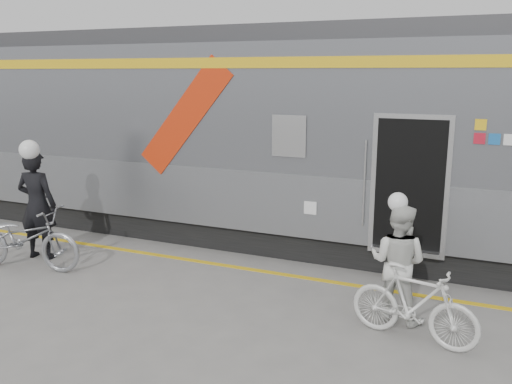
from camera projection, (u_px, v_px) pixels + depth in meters
The scene contains 9 objects.
ground at pixel (183, 321), 7.33m from camera, with size 90.00×90.00×0.00m, color slate.
train at pixel (306, 137), 10.52m from camera, with size 24.00×3.17×4.10m.
safety_strip at pixel (248, 269), 9.26m from camera, with size 24.00×0.12×0.01m, color gold.
man at pixel (37, 205), 9.64m from camera, with size 0.72×0.47×1.97m, color black.
bicycle_left at pixel (24, 238), 9.17m from camera, with size 0.72×2.06×1.08m, color #989A9F.
woman at pixel (398, 263), 7.24m from camera, with size 0.78×0.61×1.61m, color silver.
bicycle_right at pixel (414, 304), 6.70m from camera, with size 0.46×1.63×0.98m, color silver.
helmet_man at pixel (31, 140), 9.39m from camera, with size 0.34×0.34×0.34m, color white.
helmet_woman at pixel (402, 194), 7.03m from camera, with size 0.26×0.26×0.26m, color white.
Camera 1 is at (3.58, -5.83, 3.30)m, focal length 38.00 mm.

